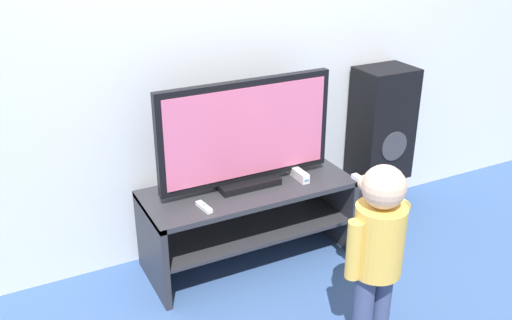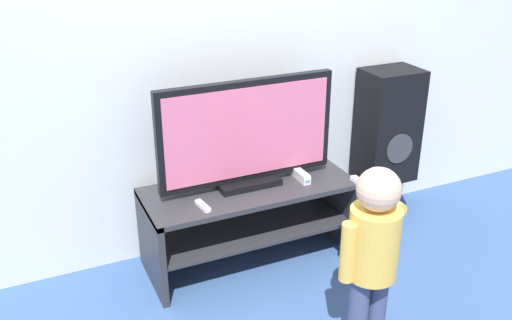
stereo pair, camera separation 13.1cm
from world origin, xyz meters
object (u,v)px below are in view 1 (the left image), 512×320
Objects in this scene: remote_primary at (204,207)px; child at (377,240)px; game_console at (298,174)px; speaker_tower at (382,126)px; television at (246,135)px.

child is at bearing -52.62° from remote_primary.
game_console is 0.78m from speaker_tower.
game_console is at bearing 8.77° from remote_primary.
speaker_tower is at bearing 6.22° from television.
speaker_tower is (0.83, 1.02, 0.08)m from child.
remote_primary is 0.13× the size of speaker_tower.
speaker_tower is (0.75, 0.17, 0.11)m from game_console.
speaker_tower is at bearing 11.05° from remote_primary.
speaker_tower is at bearing 12.98° from game_console.
remote_primary is (-0.33, -0.16, -0.30)m from television.
television is at bearing 169.64° from game_console.
child is (0.24, -0.90, -0.25)m from television.
child is at bearing -129.13° from speaker_tower.
remote_primary is 1.43m from speaker_tower.
speaker_tower reaches higher than remote_primary.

